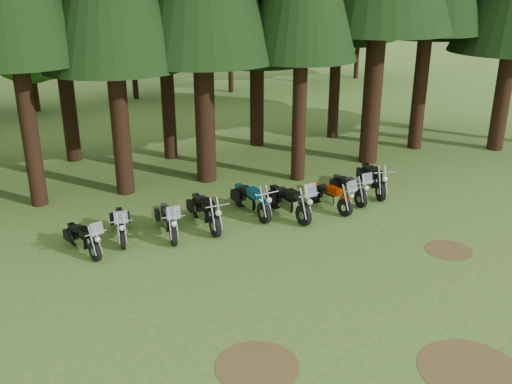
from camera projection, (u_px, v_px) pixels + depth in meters
The scene contains 16 objects.
ground at pixel (329, 291), 14.90m from camera, with size 120.00×120.00×0.00m, color #3C6022.
decid_3 at pixel (32, 34), 32.76m from camera, with size 6.12×5.95×7.65m.
decid_4 at pixel (136, 31), 36.28m from camera, with size 5.93×5.76×7.41m.
decid_6 at pixel (312, 11), 41.74m from camera, with size 7.06×6.86×8.82m.
dirt_patch_0 at pixel (257, 366), 12.03m from camera, with size 1.80×1.80×0.01m, color #4C3D1E.
dirt_patch_1 at pixel (449, 250), 17.08m from camera, with size 1.40×1.40×0.01m, color #4C3D1E.
dirt_patch_2 at pixel (471, 371), 11.90m from camera, with size 2.20×2.20×0.01m, color #4C3D1E.
motorcycle_0 at pixel (84, 239), 16.80m from camera, with size 0.85×2.02×1.29m.
motorcycle_1 at pixel (121, 226), 17.68m from camera, with size 0.59×2.13×1.34m.
motorcycle_2 at pixel (169, 222), 17.91m from camera, with size 0.55×2.22×1.39m.
motorcycle_3 at pixel (205, 212), 18.53m from camera, with size 0.34×2.40×0.98m.
motorcycle_4 at pixel (251, 201), 19.47m from camera, with size 0.43×2.40×0.98m.
motorcycle_5 at pixel (289, 203), 19.27m from camera, with size 0.61×2.48×1.56m.
motorcycle_6 at pixel (330, 197), 19.90m from camera, with size 0.69×2.17×1.36m.
motorcycle_7 at pixel (349, 189), 20.68m from camera, with size 0.41×2.18×1.37m.
motorcycle_8 at pixel (373, 179), 21.46m from camera, with size 0.83×2.39×1.00m.
Camera 1 is at (-7.17, -10.99, 7.76)m, focal length 40.00 mm.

